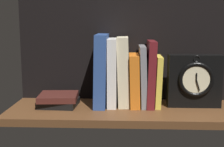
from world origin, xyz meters
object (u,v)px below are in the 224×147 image
at_px(book_yellow_seinlanguage, 157,81).
at_px(framed_clock, 194,81).
at_px(book_gray_chess, 143,76).
at_px(book_blue_modern, 101,70).
at_px(book_maroon_dawkins, 150,73).
at_px(book_cream_twain, 123,71).
at_px(book_orange_pandolfini, 134,80).
at_px(book_white_catcher, 112,72).
at_px(book_stack_side, 58,100).

distance_m(book_yellow_seinlanguage, framed_clock, 0.13).
xyz_separation_m(book_gray_chess, framed_clock, (0.18, -0.01, -0.01)).
relative_size(book_blue_modern, book_yellow_seinlanguage, 1.42).
bearing_deg(book_blue_modern, book_maroon_dawkins, 0.00).
bearing_deg(book_cream_twain, book_yellow_seinlanguage, 0.00).
xyz_separation_m(book_orange_pandolfini, book_maroon_dawkins, (0.06, 0.00, 0.02)).
bearing_deg(book_yellow_seinlanguage, book_cream_twain, 180.00).
distance_m(book_cream_twain, framed_clock, 0.25).
xyz_separation_m(book_white_catcher, book_orange_pandolfini, (0.08, 0.00, -0.03)).
bearing_deg(book_gray_chess, book_stack_side, -174.73).
bearing_deg(framed_clock, book_cream_twain, 177.01).
bearing_deg(book_maroon_dawkins, book_orange_pandolfini, 180.00).
bearing_deg(book_maroon_dawkins, book_stack_side, -175.16).
xyz_separation_m(book_orange_pandolfini, book_yellow_seinlanguage, (0.08, 0.00, -0.00)).
xyz_separation_m(book_orange_pandolfini, framed_clock, (0.21, -0.01, 0.00)).
bearing_deg(framed_clock, book_stack_side, -178.25).
xyz_separation_m(book_blue_modern, book_white_catcher, (0.04, 0.00, -0.01)).
relative_size(book_yellow_seinlanguage, framed_clock, 0.97).
bearing_deg(book_white_catcher, book_stack_side, -171.77).
height_order(book_cream_twain, book_maroon_dawkins, book_cream_twain).
relative_size(book_orange_pandolfini, book_gray_chess, 0.86).
distance_m(book_white_catcher, framed_clock, 0.29).
bearing_deg(book_stack_side, book_maroon_dawkins, 4.84).
relative_size(book_gray_chess, book_maroon_dawkins, 0.92).
xyz_separation_m(book_yellow_seinlanguage, book_stack_side, (-0.35, -0.03, -0.07)).
height_order(book_white_catcher, framed_clock, book_white_catcher).
height_order(book_white_catcher, book_yellow_seinlanguage, book_white_catcher).
bearing_deg(book_gray_chess, book_blue_modern, 180.00).
bearing_deg(framed_clock, book_maroon_dawkins, 175.13).
height_order(book_blue_modern, book_white_catcher, book_blue_modern).
relative_size(book_white_catcher, framed_clock, 1.29).
relative_size(book_white_catcher, book_yellow_seinlanguage, 1.34).
distance_m(book_yellow_seinlanguage, book_stack_side, 0.36).
xyz_separation_m(book_gray_chess, book_maroon_dawkins, (0.03, 0.00, 0.01)).
bearing_deg(book_yellow_seinlanguage, book_orange_pandolfini, 180.00).
height_order(book_cream_twain, book_orange_pandolfini, book_cream_twain).
bearing_deg(book_orange_pandolfini, book_white_catcher, 180.00).
bearing_deg(book_cream_twain, book_white_catcher, 180.00).
xyz_separation_m(book_blue_modern, framed_clock, (0.33, -0.01, -0.03)).
height_order(book_cream_twain, framed_clock, book_cream_twain).
bearing_deg(book_stack_side, book_yellow_seinlanguage, 4.49).
relative_size(book_blue_modern, book_gray_chess, 1.19).
relative_size(book_cream_twain, book_stack_side, 1.73).
bearing_deg(book_stack_side, framed_clock, 1.75).
bearing_deg(book_stack_side, book_orange_pandolfini, 5.86).
height_order(book_gray_chess, book_yellow_seinlanguage, book_gray_chess).
bearing_deg(book_orange_pandolfini, book_yellow_seinlanguage, 0.00).
relative_size(book_blue_modern, book_orange_pandolfini, 1.38).
height_order(book_orange_pandolfini, framed_clock, same).
bearing_deg(book_blue_modern, book_gray_chess, 0.00).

